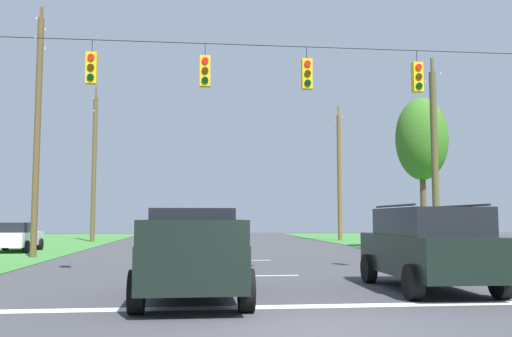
# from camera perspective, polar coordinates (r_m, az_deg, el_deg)

# --- Properties ---
(ground_plane) EXTENTS (120.00, 120.00, 0.00)m
(ground_plane) POSITION_cam_1_polar(r_m,az_deg,el_deg) (9.16, 6.13, -15.90)
(ground_plane) COLOR #3D3D42
(stop_bar_stripe) EXTENTS (14.83, 0.45, 0.01)m
(stop_bar_stripe) POSITION_cam_1_polar(r_m,az_deg,el_deg) (11.39, 3.58, -13.75)
(stop_bar_stripe) COLOR white
(stop_bar_stripe) RESTS_ON ground
(lane_dash_0) EXTENTS (2.50, 0.15, 0.01)m
(lane_dash_0) POSITION_cam_1_polar(r_m,az_deg,el_deg) (17.29, 0.14, -10.78)
(lane_dash_0) COLOR white
(lane_dash_0) RESTS_ON ground
(lane_dash_1) EXTENTS (2.50, 0.15, 0.01)m
(lane_dash_1) POSITION_cam_1_polar(r_m,az_deg,el_deg) (23.52, -1.58, -9.27)
(lane_dash_1) COLOR white
(lane_dash_1) RESTS_ON ground
(lane_dash_2) EXTENTS (2.50, 0.15, 0.01)m
(lane_dash_2) POSITION_cam_1_polar(r_m,az_deg,el_deg) (31.86, -2.81, -8.16)
(lane_dash_2) COLOR white
(lane_dash_2) RESTS_ON ground
(overhead_signal_span) EXTENTS (18.10, 0.31, 7.44)m
(overhead_signal_span) POSITION_cam_1_polar(r_m,az_deg,el_deg) (17.21, 0.11, 3.22)
(overhead_signal_span) COLOR brown
(overhead_signal_span) RESTS_ON ground
(pickup_truck) EXTENTS (2.31, 5.41, 1.95)m
(pickup_truck) POSITION_cam_1_polar(r_m,az_deg,el_deg) (12.50, -6.48, -8.52)
(pickup_truck) COLOR black
(pickup_truck) RESTS_ON ground
(suv_black) EXTENTS (2.29, 4.84, 2.05)m
(suv_black) POSITION_cam_1_polar(r_m,az_deg,el_deg) (14.40, 16.94, -7.50)
(suv_black) COLOR black
(suv_black) RESTS_ON ground
(distant_car_crossing_white) EXTENTS (2.11, 4.34, 1.52)m
(distant_car_crossing_white) POSITION_cam_1_polar(r_m,az_deg,el_deg) (31.82, -23.13, -6.35)
(distant_car_crossing_white) COLOR silver
(distant_car_crossing_white) RESTS_ON ground
(utility_pole_mid_right) EXTENTS (0.33, 1.84, 9.62)m
(utility_pole_mid_right) POSITION_cam_1_polar(r_m,az_deg,el_deg) (28.73, 17.61, 0.90)
(utility_pole_mid_right) COLOR brown
(utility_pole_mid_right) RESTS_ON ground
(utility_pole_far_right) EXTENTS (0.33, 1.98, 10.64)m
(utility_pole_far_right) POSITION_cam_1_polar(r_m,az_deg,el_deg) (44.62, 8.43, -0.71)
(utility_pole_far_right) COLOR brown
(utility_pole_far_right) RESTS_ON ground
(utility_pole_mid_left) EXTENTS (0.28, 1.69, 11.34)m
(utility_pole_mid_left) POSITION_cam_1_polar(r_m,az_deg,el_deg) (27.12, -21.23, 3.72)
(utility_pole_mid_left) COLOR brown
(utility_pole_mid_left) RESTS_ON ground
(utility_pole_far_left) EXTENTS (0.33, 1.93, 11.59)m
(utility_pole_far_left) POSITION_cam_1_polar(r_m,az_deg,el_deg) (43.61, -16.05, 0.30)
(utility_pole_far_left) COLOR brown
(utility_pole_far_left) RESTS_ON ground
(tree_roadside_right) EXTENTS (2.91, 2.91, 8.54)m
(tree_roadside_right) POSITION_cam_1_polar(r_m,az_deg,el_deg) (33.15, 16.40, 2.82)
(tree_roadside_right) COLOR brown
(tree_roadside_right) RESTS_ON ground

